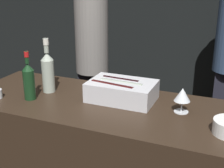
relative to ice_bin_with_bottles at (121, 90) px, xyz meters
name	(u,v)px	position (x,y,z in m)	size (l,w,h in m)	color
wall_back_chalkboard	(185,4)	(-0.04, 2.23, 0.34)	(6.40, 0.06, 2.80)	black
ice_bin_with_bottles	(121,90)	(0.00, 0.00, 0.00)	(0.41, 0.27, 0.13)	silver
wine_glass	(182,95)	(0.39, -0.04, 0.04)	(0.09, 0.09, 0.15)	silver
red_wine_bottle_burgundy	(29,80)	(-0.54, -0.21, 0.06)	(0.07, 0.07, 0.31)	#143319
white_wine_bottle	(48,70)	(-0.50, -0.05, 0.08)	(0.08, 0.08, 0.36)	#9EA899
person_in_hoodie	(92,54)	(-0.69, 0.98, -0.06)	(0.32, 0.32, 1.77)	black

